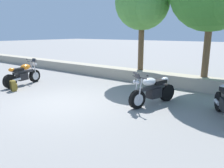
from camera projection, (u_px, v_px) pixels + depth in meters
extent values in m
plane|color=gray|center=(60.00, 103.00, 7.66)|extent=(120.00, 120.00, 0.00)
cube|color=#A89E89|center=(132.00, 75.00, 11.36)|extent=(36.00, 0.80, 0.55)
cylinder|color=black|center=(35.00, 76.00, 10.88)|extent=(0.24, 0.63, 0.62)
cylinder|color=black|center=(10.00, 81.00, 9.63)|extent=(0.28, 0.64, 0.62)
cylinder|color=silver|center=(35.00, 76.00, 10.88)|extent=(0.22, 0.41, 0.38)
cube|color=black|center=(22.00, 77.00, 10.19)|extent=(0.39, 0.53, 0.34)
cube|color=#2D2D30|center=(23.00, 72.00, 10.23)|extent=(0.32, 1.11, 0.12)
ellipsoid|color=orange|center=(25.00, 67.00, 10.31)|extent=(0.42, 0.57, 0.26)
cube|color=black|center=(17.00, 70.00, 9.91)|extent=(0.35, 0.60, 0.12)
ellipsoid|color=orange|center=(11.00, 70.00, 9.64)|extent=(0.26, 0.31, 0.16)
cylinder|color=#2D2D30|center=(32.00, 62.00, 10.64)|extent=(0.66, 0.14, 0.04)
sphere|color=silver|center=(34.00, 64.00, 10.83)|extent=(0.13, 0.13, 0.13)
sphere|color=silver|center=(36.00, 64.00, 10.77)|extent=(0.13, 0.13, 0.13)
cube|color=#26282D|center=(34.00, 60.00, 10.72)|extent=(0.21, 0.13, 0.18)
cylinder|color=silver|center=(17.00, 80.00, 9.76)|extent=(0.17, 0.39, 0.11)
cylinder|color=silver|center=(32.00, 69.00, 10.80)|extent=(0.07, 0.17, 0.73)
cylinder|color=silver|center=(35.00, 69.00, 10.72)|extent=(0.07, 0.17, 0.73)
sphere|color=#2D2D30|center=(27.00, 59.00, 10.72)|extent=(0.07, 0.07, 0.07)
sphere|color=#2D2D30|center=(36.00, 60.00, 10.45)|extent=(0.07, 0.07, 0.07)
cylinder|color=black|center=(137.00, 99.00, 7.02)|extent=(0.32, 0.63, 0.62)
cylinder|color=black|center=(167.00, 92.00, 7.85)|extent=(0.36, 0.65, 0.62)
cylinder|color=silver|center=(137.00, 99.00, 7.02)|extent=(0.27, 0.41, 0.38)
cube|color=black|center=(154.00, 93.00, 7.44)|extent=(0.45, 0.55, 0.34)
cube|color=#2D2D30|center=(152.00, 87.00, 7.34)|extent=(0.46, 1.09, 0.12)
ellipsoid|color=white|center=(149.00, 82.00, 7.20)|extent=(0.48, 0.60, 0.26)
cube|color=black|center=(159.00, 82.00, 7.49)|extent=(0.42, 0.61, 0.12)
ellipsoid|color=white|center=(165.00, 79.00, 7.65)|extent=(0.29, 0.33, 0.16)
cylinder|color=#2D2D30|center=(140.00, 77.00, 6.90)|extent=(0.64, 0.23, 0.04)
sphere|color=silver|center=(138.00, 83.00, 6.80)|extent=(0.13, 0.13, 0.13)
sphere|color=silver|center=(135.00, 82.00, 6.91)|extent=(0.13, 0.13, 0.13)
cube|color=#26282D|center=(137.00, 76.00, 6.83)|extent=(0.22, 0.15, 0.18)
cylinder|color=silver|center=(159.00, 91.00, 7.82)|extent=(0.22, 0.40, 0.11)
cylinder|color=silver|center=(140.00, 89.00, 6.89)|extent=(0.09, 0.17, 0.73)
cylinder|color=silver|center=(136.00, 88.00, 7.03)|extent=(0.09, 0.17, 0.73)
sphere|color=#2D2D30|center=(147.00, 76.00, 6.67)|extent=(0.07, 0.07, 0.07)
sphere|color=#2D2D30|center=(134.00, 73.00, 7.14)|extent=(0.07, 0.07, 0.07)
cylinder|color=black|center=(220.00, 102.00, 6.81)|extent=(0.44, 0.64, 0.62)
ellipsoid|color=#BCBCC1|center=(223.00, 87.00, 6.56)|extent=(0.32, 0.35, 0.16)
cylinder|color=silver|center=(217.00, 102.00, 6.60)|extent=(0.27, 0.39, 0.11)
cube|color=brown|center=(13.00, 86.00, 9.20)|extent=(0.34, 0.27, 0.44)
cube|color=brown|center=(16.00, 86.00, 9.27)|extent=(0.24, 0.12, 0.24)
ellipsoid|color=brown|center=(13.00, 81.00, 9.15)|extent=(0.32, 0.25, 0.08)
cube|color=#403513|center=(10.00, 85.00, 9.20)|extent=(0.06, 0.04, 0.37)
cube|color=#403513|center=(11.00, 86.00, 9.07)|extent=(0.06, 0.04, 0.37)
cylinder|color=brown|center=(141.00, 47.00, 10.98)|extent=(0.28, 0.28, 2.30)
sphere|color=#4C8E3D|center=(142.00, 2.00, 10.49)|extent=(2.66, 2.66, 2.66)
sphere|color=#4C8E3D|center=(150.00, 6.00, 9.89)|extent=(1.73, 1.73, 1.73)
cylinder|color=brown|center=(207.00, 50.00, 9.17)|extent=(0.28, 0.28, 2.31)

